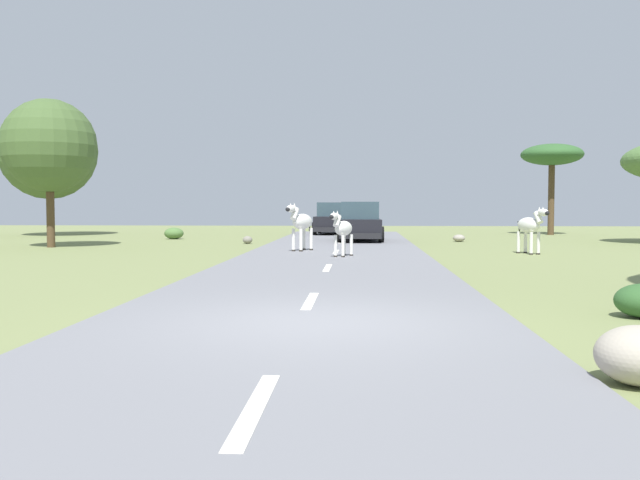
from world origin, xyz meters
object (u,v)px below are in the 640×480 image
object	(u,v)px
tree_1	(552,156)
tree_2	(49,146)
zebra_2	(342,229)
rock_4	(459,238)
zebra_1	(530,226)
bush_2	(174,233)
rock_1	(640,355)
tree_4	(48,151)
car_1	(360,223)
car_0	(333,219)
rock_2	(248,240)
zebra_0	(301,222)

from	to	relation	value
tree_1	tree_2	world-z (taller)	tree_2
zebra_2	rock_4	world-z (taller)	zebra_2
zebra_1	bush_2	bearing A→B (deg)	-53.99
tree_2	rock_4	bearing A→B (deg)	17.09
rock_1	rock_4	size ratio (longest dim) A/B	1.48
rock_1	bush_2	bearing A→B (deg)	113.77
tree_4	rock_4	world-z (taller)	tree_4
tree_1	zebra_2	bearing A→B (deg)	-122.67
zebra_2	tree_4	distance (m)	22.09
zebra_2	bush_2	distance (m)	14.20
car_1	bush_2	bearing A→B (deg)	-12.70
bush_2	tree_1	bearing A→B (deg)	16.69
zebra_1	car_0	bearing A→B (deg)	-85.65
rock_2	rock_4	size ratio (longest dim) A/B	0.76
zebra_1	rock_4	xyz separation A→B (m)	(-1.26, 7.68, -0.79)
rock_1	car_0	bearing A→B (deg)	97.29
zebra_1	zebra_2	xyz separation A→B (m)	(-6.24, -2.11, -0.05)
zebra_0	car_0	xyz separation A→B (m)	(0.56, 14.30, -0.20)
zebra_2	tree_1	xyz separation A→B (m)	(11.06, 17.24, 3.43)
bush_2	car_1	bearing A→B (deg)	-11.81
tree_1	rock_2	xyz separation A→B (m)	(-15.30, -9.58, -4.17)
zebra_0	bush_2	distance (m)	11.29
tree_2	rock_1	xyz separation A→B (m)	(14.56, -19.55, -3.65)
zebra_1	car_0	distance (m)	16.38
car_1	tree_2	distance (m)	13.27
zebra_0	tree_4	world-z (taller)	tree_4
zebra_2	car_1	world-z (taller)	car_1
tree_1	car_0	bearing A→B (deg)	-178.01
tree_2	rock_1	bearing A→B (deg)	-53.33
zebra_0	zebra_2	size ratio (longest dim) A/B	1.16
car_0	car_1	bearing A→B (deg)	103.86
rock_4	bush_2	bearing A→B (deg)	173.18
rock_2	rock_4	world-z (taller)	same
tree_4	zebra_0	bearing A→B (deg)	-39.67
zebra_2	bush_2	size ratio (longest dim) A/B	1.55
tree_4	tree_1	bearing A→B (deg)	5.45
tree_1	tree_2	distance (m)	25.76
car_1	tree_4	world-z (taller)	tree_4
tree_1	tree_4	distance (m)	27.31
tree_2	rock_2	xyz separation A→B (m)	(7.22, 2.92, -3.76)
car_1	rock_2	distance (m)	5.16
tree_4	zebra_1	bearing A→B (deg)	-29.29
car_1	tree_2	bearing A→B (deg)	20.85
zebra_0	tree_1	size ratio (longest dim) A/B	0.33
tree_2	bush_2	bearing A→B (deg)	65.64
zebra_1	car_0	xyz separation A→B (m)	(-7.19, 14.72, -0.10)
zebra_0	tree_4	xyz separation A→B (m)	(-14.62, 12.12, 3.48)
tree_2	zebra_1	bearing A→B (deg)	-8.45
zebra_1	rock_1	xyz separation A→B (m)	(-3.14, -16.92, -0.68)
zebra_2	tree_2	bearing A→B (deg)	0.17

